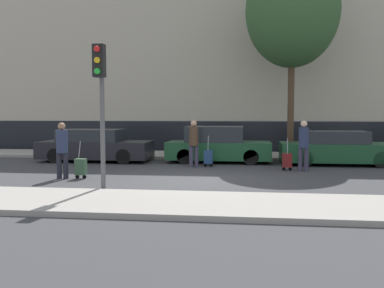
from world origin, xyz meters
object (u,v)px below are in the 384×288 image
object	(u,v)px
parked_car_1	(218,146)
parked_bicycle	(337,147)
trolley_right	(287,160)
pedestrian_right	(304,142)
traffic_light	(100,88)
parked_car_2	(337,149)
bare_tree_near_crossing	(292,11)
pedestrian_center	(194,141)
pedestrian_left	(62,147)
trolley_left	(81,167)
parked_car_0	(95,146)
trolley_center	(208,157)

from	to	relation	value
parked_car_1	parked_bicycle	xyz separation A→B (m)	(5.22, 2.41, -0.19)
parked_car_1	trolley_right	size ratio (longest dim) A/B	3.68
trolley_right	parked_bicycle	xyz separation A→B (m)	(2.64, 4.68, 0.13)
pedestrian_right	traffic_light	bearing A→B (deg)	-129.62
trolley_right	traffic_light	size ratio (longest dim) A/B	0.31
parked_car_2	bare_tree_near_crossing	size ratio (longest dim) A/B	0.50
trolley_right	bare_tree_near_crossing	distance (m)	7.30
pedestrian_center	pedestrian_right	size ratio (longest dim) A/B	0.99
traffic_light	pedestrian_left	bearing A→B (deg)	133.68
trolley_right	trolley_left	bearing A→B (deg)	-157.26
parked_car_0	trolley_left	size ratio (longest dim) A/B	3.97
trolley_center	parked_bicycle	bearing A→B (deg)	36.05
parked_car_0	trolley_right	size ratio (longest dim) A/B	4.02
trolley_left	parked_bicycle	size ratio (longest dim) A/B	0.65
pedestrian_left	trolley_right	size ratio (longest dim) A/B	1.51
trolley_left	parked_car_0	bearing A→B (deg)	104.76
parked_car_2	traffic_light	distance (m)	10.08
trolley_right	pedestrian_right	bearing A→B (deg)	-10.01
parked_car_2	trolley_center	distance (m)	5.09
parked_car_0	trolley_left	xyz separation A→B (m)	(1.24, -4.69, -0.27)
pedestrian_left	pedestrian_right	distance (m)	8.00
trolley_left	pedestrian_left	bearing A→B (deg)	-170.01
pedestrian_left	bare_tree_near_crossing	distance (m)	11.51
parked_bicycle	bare_tree_near_crossing	xyz separation A→B (m)	(-2.13, -0.66, 5.93)
pedestrian_left	parked_car_1	bearing A→B (deg)	-141.03
parked_car_1	pedestrian_center	bearing A→B (deg)	-114.51
trolley_center	traffic_light	world-z (taller)	traffic_light
parked_car_2	pedestrian_center	bearing A→B (deg)	-165.24
trolley_left	pedestrian_center	size ratio (longest dim) A/B	0.66
traffic_light	bare_tree_near_crossing	world-z (taller)	bare_tree_near_crossing
parked_car_0	trolley_center	distance (m)	5.03
pedestrian_left	trolley_left	bearing A→B (deg)	179.94
pedestrian_right	trolley_center	bearing A→B (deg)	176.67
traffic_light	trolley_right	bearing A→B (deg)	43.78
pedestrian_right	parked_car_0	bearing A→B (deg)	175.84
parked_car_2	trolley_left	xyz separation A→B (m)	(-8.53, -4.71, -0.26)
trolley_center	parked_car_0	bearing A→B (deg)	165.19
parked_bicycle	pedestrian_center	bearing A→B (deg)	-145.55
bare_tree_near_crossing	trolley_right	bearing A→B (deg)	-97.23
pedestrian_center	pedestrian_right	distance (m)	3.96
trolley_left	trolley_right	world-z (taller)	trolley_left
parked_car_1	parked_car_2	world-z (taller)	parked_car_1
trolley_left	pedestrian_right	size ratio (longest dim) A/B	0.66
pedestrian_center	traffic_light	world-z (taller)	traffic_light
pedestrian_center	bare_tree_near_crossing	xyz separation A→B (m)	(3.87, 3.45, 5.44)
pedestrian_center	parked_bicycle	size ratio (longest dim) A/B	0.98
pedestrian_left	trolley_left	distance (m)	0.82
pedestrian_right	bare_tree_near_crossing	size ratio (longest dim) A/B	0.20
parked_car_0	pedestrian_center	distance (m)	4.57
parked_car_1	pedestrian_center	distance (m)	1.90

